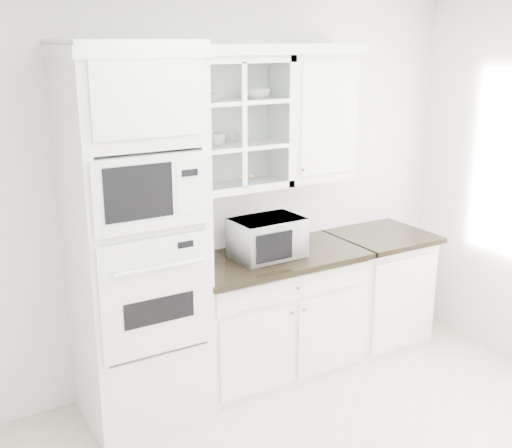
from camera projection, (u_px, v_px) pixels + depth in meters
room_shell at (333, 162)px, 3.36m from camera, size 4.00×3.50×2.70m
oven_column at (136, 240)px, 3.97m from camera, size 0.76×0.68×2.40m
base_cabinet_run at (273, 313)px, 4.71m from camera, size 1.32×0.67×0.92m
extra_base_cabinet at (377, 287)px, 5.20m from camera, size 0.72×0.67×0.92m
upper_cabinet_glass at (232, 124)px, 4.31m from camera, size 0.80×0.33×0.90m
upper_cabinet_solid at (314, 118)px, 4.64m from camera, size 0.55×0.33×0.90m
crown_molding at (219, 49)px, 4.10m from camera, size 2.14×0.38×0.07m
countertop_microwave at (266, 237)px, 4.50m from camera, size 0.50×0.42×0.28m
bowl_a at (207, 97)px, 4.17m from camera, size 0.22×0.22×0.05m
bowl_b at (255, 93)px, 4.36m from camera, size 0.21×0.21×0.06m
cup_a at (217, 140)px, 4.27m from camera, size 0.13×0.13×0.08m
cup_b at (243, 138)px, 4.38m from camera, size 0.10×0.10×0.08m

